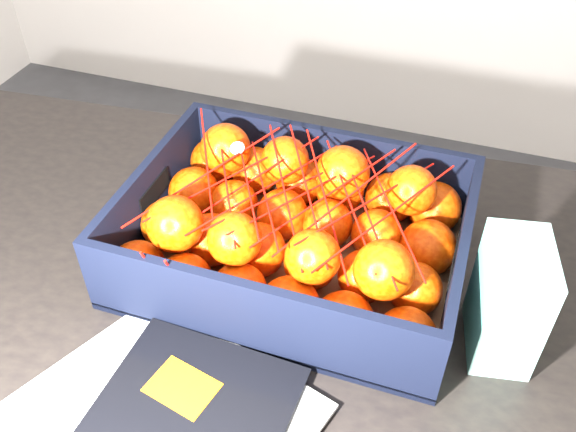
% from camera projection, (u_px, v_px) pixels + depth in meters
% --- Properties ---
extents(table, '(1.26, 0.90, 0.75)m').
position_uv_depth(table, '(230.00, 342.00, 0.90)').
color(table, black).
rests_on(table, ground).
extents(produce_crate, '(0.44, 0.33, 0.12)m').
position_uv_depth(produce_crate, '(295.00, 243.00, 0.85)').
color(produce_crate, olive).
rests_on(produce_crate, table).
extents(clementine_heap, '(0.42, 0.32, 0.13)m').
position_uv_depth(clementine_heap, '(295.00, 228.00, 0.84)').
color(clementine_heap, '#DA3804').
rests_on(clementine_heap, produce_crate).
extents(mesh_net, '(0.37, 0.29, 0.10)m').
position_uv_depth(mesh_net, '(290.00, 195.00, 0.79)').
color(mesh_net, red).
rests_on(mesh_net, clementine_heap).
extents(retail_carton, '(0.09, 0.12, 0.16)m').
position_uv_depth(retail_carton, '(508.00, 301.00, 0.72)').
color(retail_carton, silver).
rests_on(retail_carton, table).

